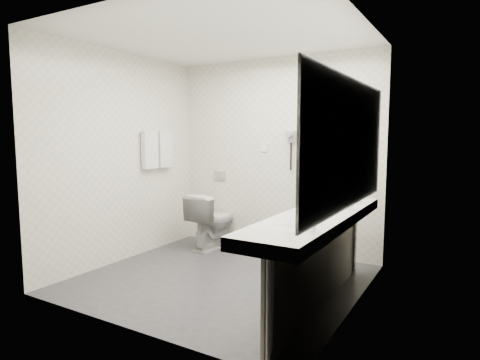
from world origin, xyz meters
The scene contains 31 objects.
floor centered at (0.00, 0.00, 0.00)m, with size 2.80×2.80×0.00m, color #2C2C32.
ceiling centered at (0.00, 0.00, 2.50)m, with size 2.80×2.80×0.00m, color silver.
wall_back centered at (0.00, 1.30, 1.25)m, with size 2.80×2.80×0.00m, color beige.
wall_front centered at (0.00, -1.30, 1.25)m, with size 2.80×2.80×0.00m, color beige.
wall_left centered at (-1.40, 0.00, 1.25)m, with size 2.60×2.60×0.00m, color beige.
wall_right centered at (1.40, 0.00, 1.25)m, with size 2.60×2.60×0.00m, color beige.
vanity_counter centered at (1.12, -0.20, 0.80)m, with size 0.55×2.20×0.10m, color silver.
vanity_panel centered at (1.15, -0.20, 0.38)m, with size 0.03×2.15×0.75m, color gray.
vanity_post_near centered at (1.18, -1.24, 0.38)m, with size 0.06×0.06×0.75m, color silver.
vanity_post_far centered at (1.18, 0.84, 0.38)m, with size 0.06×0.06×0.75m, color silver.
mirror centered at (1.39, -0.20, 1.45)m, with size 0.02×2.20×1.05m, color #B2BCC6.
basin_near centered at (1.12, -0.85, 0.83)m, with size 0.40×0.31×0.05m, color white.
basin_far centered at (1.12, 0.45, 0.83)m, with size 0.40×0.31×0.05m, color white.
faucet_near centered at (1.32, -0.85, 0.92)m, with size 0.04×0.04×0.15m, color silver.
faucet_far centered at (1.32, 0.45, 0.92)m, with size 0.04×0.04×0.15m, color silver.
soap_bottle_a centered at (1.22, -0.16, 0.91)m, with size 0.05×0.05×0.11m, color beige.
soap_bottle_b centered at (1.17, 0.04, 0.90)m, with size 0.08×0.08×0.10m, color beige.
soap_bottle_c centered at (1.18, -0.15, 0.91)m, with size 0.05×0.05×0.12m, color beige.
glass_left centered at (1.33, 0.08, 0.90)m, with size 0.05×0.05×0.10m, color silver.
toilet centered at (-0.75, 0.95, 0.37)m, with size 0.42×0.74×0.75m, color white.
flush_plate centered at (-0.85, 1.29, 0.95)m, with size 0.18×0.02×0.12m, color #B2B5BA.
pedal_bin centered at (0.41, 0.57, 0.15)m, with size 0.22×0.22×0.30m, color #B2B5BA.
bin_lid centered at (0.41, 0.57, 0.31)m, with size 0.22×0.22×0.01m, color #B2B5BA.
towel_rail centered at (-1.35, 0.55, 1.55)m, with size 0.02×0.02×0.62m, color silver.
towel_near centered at (-1.34, 0.41, 1.33)m, with size 0.07×0.24×0.48m, color silver.
towel_far centered at (-1.34, 0.69, 1.33)m, with size 0.07×0.24×0.48m, color silver.
dryer_cradle centered at (0.25, 1.27, 1.50)m, with size 0.10×0.04×0.14m, color gray.
dryer_barrel centered at (0.25, 1.20, 1.53)m, with size 0.08×0.08×0.14m, color gray.
dryer_cord centered at (0.25, 1.26, 1.25)m, with size 0.02×0.02×0.35m, color black.
switch_plate_a centered at (-0.15, 1.29, 1.35)m, with size 0.09×0.02×0.09m, color white.
switch_plate_b centered at (0.55, 1.29, 1.35)m, with size 0.09×0.02×0.09m, color white.
Camera 1 is at (2.27, -3.47, 1.51)m, focal length 30.20 mm.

